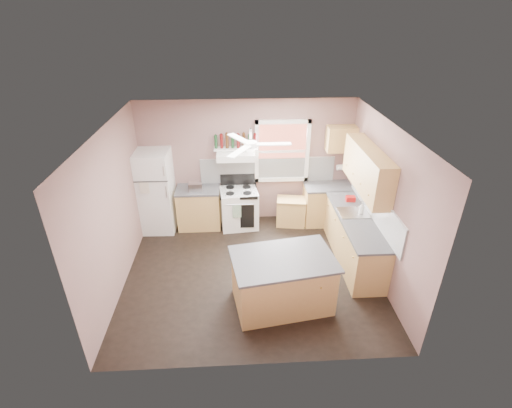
{
  "coord_description": "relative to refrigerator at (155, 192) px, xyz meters",
  "views": [
    {
      "loc": [
        -0.23,
        -5.42,
        4.33
      ],
      "look_at": [
        0.1,
        0.3,
        1.25
      ],
      "focal_mm": 26.0,
      "sensor_mm": 36.0,
      "label": 1
    }
  ],
  "objects": [
    {
      "name": "backsplash_right",
      "position": [
        4.18,
        -1.36,
        0.29
      ],
      "size": [
        0.03,
        2.6,
        0.55
      ],
      "primitive_type": "cube",
      "color": "white",
      "rests_on": "wall_right"
    },
    {
      "name": "backsplash_back",
      "position": [
        2.4,
        0.33,
        0.29
      ],
      "size": [
        2.9,
        0.03,
        0.55
      ],
      "primitive_type": "cube",
      "color": "white",
      "rests_on": "wall_back"
    },
    {
      "name": "faucet",
      "position": [
        4.05,
        -1.16,
        0.09
      ],
      "size": [
        0.03,
        0.03,
        0.14
      ],
      "primitive_type": "cylinder",
      "color": "silver",
      "rests_on": "sink"
    },
    {
      "name": "island",
      "position": [
        2.41,
        -2.49,
        -0.45
      ],
      "size": [
        1.62,
        1.16,
        0.86
      ],
      "primitive_type": "cube",
      "rotation": [
        0.0,
        0.0,
        0.16
      ],
      "color": "tan",
      "rests_on": "floor"
    },
    {
      "name": "cart",
      "position": [
        2.9,
        -0.01,
        -0.57
      ],
      "size": [
        0.67,
        0.5,
        0.62
      ],
      "primitive_type": "cube",
      "rotation": [
        0.0,
        0.0,
        -0.14
      ],
      "color": "tan",
      "rests_on": "floor"
    },
    {
      "name": "paper_towel",
      "position": [
        4.02,
        0.2,
        0.37
      ],
      "size": [
        0.26,
        0.12,
        0.12
      ],
      "primitive_type": "cylinder",
      "rotation": [
        0.0,
        1.57,
        0.0
      ],
      "color": "white",
      "rests_on": "wall_back"
    },
    {
      "name": "refrigerator",
      "position": [
        0.0,
        0.0,
        0.0
      ],
      "size": [
        0.77,
        0.75,
        1.76
      ],
      "primitive_type": "cube",
      "rotation": [
        0.0,
        0.0,
        -0.03
      ],
      "color": "white",
      "rests_on": "floor"
    },
    {
      "name": "base_cabinet_left",
      "position": [
        0.89,
        0.04,
        -0.45
      ],
      "size": [
        0.9,
        0.6,
        0.86
      ],
      "primitive_type": "cube",
      "color": "tan",
      "rests_on": "floor"
    },
    {
      "name": "soap_bottle",
      "position": [
        4.02,
        -1.2,
        0.14
      ],
      "size": [
        0.12,
        0.12,
        0.24
      ],
      "primitive_type": "imported",
      "rotation": [
        0.0,
        0.0,
        1.93
      ],
      "color": "silver",
      "rests_on": "counter_right"
    },
    {
      "name": "window_frame",
      "position": [
        2.7,
        0.3,
        0.72
      ],
      "size": [
        1.16,
        0.07,
        1.36
      ],
      "primitive_type": "cube",
      "color": "white",
      "rests_on": "wall_back"
    },
    {
      "name": "ceiling",
      "position": [
        1.95,
        -1.66,
        1.82
      ],
      "size": [
        4.5,
        4.5,
        0.0
      ],
      "primitive_type": "plane",
      "color": "white",
      "rests_on": "ground"
    },
    {
      "name": "base_cabinet_right",
      "position": [
        3.9,
        -1.36,
        -0.45
      ],
      "size": [
        0.6,
        2.2,
        0.86
      ],
      "primitive_type": "cube",
      "color": "tan",
      "rests_on": "floor"
    },
    {
      "name": "wall_right",
      "position": [
        4.22,
        -1.66,
        0.47
      ],
      "size": [
        0.05,
        4.0,
        2.7
      ],
      "primitive_type": "cube",
      "color": "#7E5D58",
      "rests_on": "ground"
    },
    {
      "name": "bottle_shelf",
      "position": [
        1.72,
        0.21,
        0.84
      ],
      "size": [
        0.9,
        0.26,
        0.03
      ],
      "primitive_type": "cube",
      "color": "white",
      "rests_on": "range_hood"
    },
    {
      "name": "range_hood",
      "position": [
        1.72,
        0.09,
        0.74
      ],
      "size": [
        0.78,
        0.5,
        0.14
      ],
      "primitive_type": "cube",
      "color": "white",
      "rests_on": "wall_back"
    },
    {
      "name": "base_cabinet_corner",
      "position": [
        3.7,
        0.04,
        -0.45
      ],
      "size": [
        1.0,
        0.6,
        0.86
      ],
      "primitive_type": "cube",
      "color": "tan",
      "rests_on": "floor"
    },
    {
      "name": "ceiling_fan_hub",
      "position": [
        1.95,
        -1.66,
        1.57
      ],
      "size": [
        0.2,
        0.2,
        0.08
      ],
      "primitive_type": "cylinder",
      "color": "white",
      "rests_on": "ceiling"
    },
    {
      "name": "wall_back",
      "position": [
        1.95,
        0.36,
        0.47
      ],
      "size": [
        4.5,
        0.05,
        2.7
      ],
      "primitive_type": "cube",
      "color": "#7E5D58",
      "rests_on": "ground"
    },
    {
      "name": "counter_corner",
      "position": [
        3.7,
        0.04,
        -0.0
      ],
      "size": [
        1.02,
        0.62,
        0.04
      ],
      "primitive_type": "cube",
      "color": "#404042",
      "rests_on": "base_cabinet_corner"
    },
    {
      "name": "wall_left",
      "position": [
        -0.33,
        -1.66,
        0.47
      ],
      "size": [
        0.05,
        4.0,
        2.7
      ],
      "primitive_type": "cube",
      "color": "#7E5D58",
      "rests_on": "ground"
    },
    {
      "name": "toaster",
      "position": [
        0.86,
        -0.06,
        0.11
      ],
      "size": [
        0.28,
        0.16,
        0.18
      ],
      "primitive_type": "cube",
      "rotation": [
        0.0,
        0.0,
        0.01
      ],
      "color": "silver",
      "rests_on": "counter_left"
    },
    {
      "name": "window_view",
      "position": [
        2.7,
        0.32,
        0.72
      ],
      "size": [
        1.0,
        0.02,
        1.2
      ],
      "primitive_type": "cube",
      "color": "brown",
      "rests_on": "wall_back"
    },
    {
      "name": "stove",
      "position": [
        1.76,
        -0.01,
        -0.45
      ],
      "size": [
        0.84,
        0.71,
        0.86
      ],
      "primitive_type": "cube",
      "rotation": [
        0.0,
        0.0,
        0.1
      ],
      "color": "white",
      "rests_on": "floor"
    },
    {
      "name": "upper_cabinet_corner",
      "position": [
        3.9,
        0.17,
        1.02
      ],
      "size": [
        0.6,
        0.33,
        0.52
      ],
      "primitive_type": "cube",
      "color": "tan",
      "rests_on": "wall_back"
    },
    {
      "name": "counter_left",
      "position": [
        0.89,
        0.04,
        -0.0
      ],
      "size": [
        0.92,
        0.62,
        0.04
      ],
      "primitive_type": "cube",
      "color": "#404042",
      "rests_on": "base_cabinet_left"
    },
    {
      "name": "wine_bottles",
      "position": [
        1.72,
        0.21,
        1.0
      ],
      "size": [
        0.86,
        0.06,
        0.31
      ],
      "color": "#143819",
      "rests_on": "bottle_shelf"
    },
    {
      "name": "red_caddy",
      "position": [
        3.97,
        -0.69,
        0.07
      ],
      "size": [
        0.19,
        0.13,
        0.1
      ],
      "primitive_type": "cube",
      "rotation": [
        0.0,
        0.0,
        -0.08
      ],
      "color": "#AE100E",
      "rests_on": "counter_right"
    },
    {
      "name": "counter_right",
      "position": [
        3.89,
        -1.36,
        -0.0
      ],
      "size": [
        0.62,
        2.22,
        0.04
      ],
      "primitive_type": "cube",
      "color": "#404042",
      "rests_on": "base_cabinet_right"
    },
    {
      "name": "island_top",
      "position": [
        2.41,
        -2.49,
        -0.0
      ],
      "size": [
        1.72,
        1.26,
        0.04
      ],
      "primitive_type": "cube",
      "rotation": [
        0.0,
        0.0,
        0.16
      ],
      "color": "#404042",
      "rests_on": "island"
    },
    {
      "name": "floor",
      "position": [
        1.95,
        -1.66,
        -0.88
      ],
      "size": [
        4.5,
        4.5,
        0.0
      ],
      "primitive_type": "plane",
      "color": "black",
      "rests_on": "ground"
    },
    {
      "name": "upper_cabinet_right",
      "position": [
        4.03,
        -1.16,
        0.9
      ],
      "size": [
        0.33,
        1.8,
        0.76
      ],
      "primitive_type": "cube",
      "color": "tan",
      "rests_on": "wall_right"
    },
    {
      "name": "sink",
      "position": [
        3.89,
        -1.16,
        0.01
      ],
      "size": [
        0.55,
        0.45,
        0.03
      ],
      "primitive_type": "cube",
      "color": "silver",
      "rests_on": "counter_right"
    }
  ]
}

